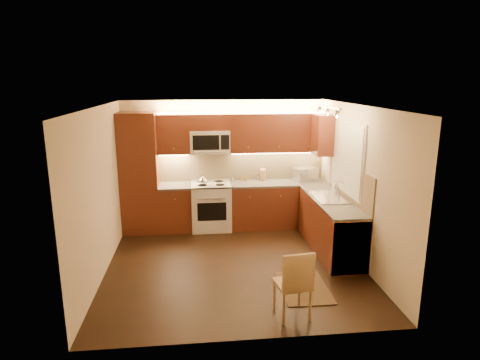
{
  "coord_description": "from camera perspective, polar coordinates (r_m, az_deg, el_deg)",
  "views": [
    {
      "loc": [
        -0.56,
        -6.07,
        2.88
      ],
      "look_at": [
        0.15,
        0.55,
        1.25
      ],
      "focal_mm": 30.71,
      "sensor_mm": 36.0,
      "label": 1
    }
  ],
  "objects": [
    {
      "name": "base_cab_back_left",
      "position": [
        8.16,
        -8.88,
        -3.89
      ],
      "size": [
        0.62,
        0.6,
        0.86
      ],
      "primitive_type": "cube",
      "color": "#4F1C10",
      "rests_on": "floor"
    },
    {
      "name": "soap_bottle",
      "position": [
        7.68,
        13.09,
        -0.79
      ],
      "size": [
        0.12,
        0.12,
        0.2
      ],
      "primitive_type": "imported",
      "rotation": [
        0.0,
        0.0,
        0.41
      ],
      "color": "white",
      "rests_on": "counter_right"
    },
    {
      "name": "window_blinds",
      "position": [
        7.2,
        14.54,
        3.07
      ],
      "size": [
        0.02,
        1.36,
        1.16
      ],
      "primitive_type": "cube",
      "color": "silver",
      "rests_on": "wall_right"
    },
    {
      "name": "upper_cab_right_corner",
      "position": [
        7.9,
        11.56,
        6.18
      ],
      "size": [
        0.35,
        0.5,
        0.75
      ],
      "primitive_type": "cube",
      "color": "#4F1C10",
      "rests_on": "wall_right"
    },
    {
      "name": "spice_jar_b",
      "position": [
        8.23,
        0.8,
        0.15
      ],
      "size": [
        0.05,
        0.05,
        0.09
      ],
      "primitive_type": "cylinder",
      "rotation": [
        0.0,
        0.0,
        0.29
      ],
      "color": "brown",
      "rests_on": "counter_back_right"
    },
    {
      "name": "track_light_bar",
      "position": [
        6.82,
        12.1,
        9.93
      ],
      "size": [
        0.04,
        1.2,
        0.03
      ],
      "primitive_type": "cube",
      "color": "silver",
      "rests_on": "ceiling"
    },
    {
      "name": "upper_cab_bridge",
      "position": [
        7.94,
        -4.26,
        8.04
      ],
      "size": [
        0.76,
        0.35,
        0.31
      ],
      "primitive_type": "cube",
      "color": "#4F1C10",
      "rests_on": "wall_back"
    },
    {
      "name": "microwave",
      "position": [
        7.97,
        -4.21,
        5.35
      ],
      "size": [
        0.76,
        0.38,
        0.44
      ],
      "primitive_type": null,
      "color": "silver",
      "rests_on": "wall_back"
    },
    {
      "name": "ceiling",
      "position": [
        6.11,
        -0.86,
        10.19
      ],
      "size": [
        4.0,
        4.0,
        0.01
      ],
      "primitive_type": "cube",
      "color": "beige",
      "rests_on": "ground"
    },
    {
      "name": "backsplash_back",
      "position": [
        8.28,
        0.31,
        2.05
      ],
      "size": [
        3.3,
        0.02,
        0.6
      ],
      "primitive_type": "cube",
      "color": "tan",
      "rests_on": "wall_back"
    },
    {
      "name": "dining_chair",
      "position": [
        5.25,
        7.3,
        -13.92
      ],
      "size": [
        0.45,
        0.45,
        0.9
      ],
      "primitive_type": null,
      "rotation": [
        0.0,
        0.0,
        0.15
      ],
      "color": "#A17249",
      "rests_on": "floor"
    },
    {
      "name": "sink",
      "position": [
        7.25,
        12.28,
        -1.8
      ],
      "size": [
        0.52,
        0.86,
        0.15
      ],
      "primitive_type": null,
      "color": "silver",
      "rests_on": "counter_right"
    },
    {
      "name": "base_cab_right",
      "position": [
        7.28,
        12.43,
        -6.25
      ],
      "size": [
        0.6,
        2.0,
        0.86
      ],
      "primitive_type": "cube",
      "color": "#4F1C10",
      "rests_on": "floor"
    },
    {
      "name": "spice_jar_a",
      "position": [
        8.2,
        -0.95,
        0.1
      ],
      "size": [
        0.05,
        0.05,
        0.09
      ],
      "primitive_type": "cylinder",
      "rotation": [
        0.0,
        0.0,
        0.16
      ],
      "color": "silver",
      "rests_on": "counter_back_right"
    },
    {
      "name": "floor",
      "position": [
        6.74,
        -0.78,
        -11.54
      ],
      "size": [
        4.0,
        4.0,
        0.01
      ],
      "primitive_type": "cube",
      "color": "black",
      "rests_on": "ground"
    },
    {
      "name": "kettle",
      "position": [
        7.84,
        -5.16,
        -0.02
      ],
      "size": [
        0.21,
        0.21,
        0.2
      ],
      "primitive_type": null,
      "rotation": [
        0.0,
        0.0,
        -0.24
      ],
      "color": "silver",
      "rests_on": "stove"
    },
    {
      "name": "spice_jar_c",
      "position": [
        8.33,
        2.53,
        0.35
      ],
      "size": [
        0.05,
        0.05,
        0.1
      ],
      "primitive_type": "cylinder",
      "rotation": [
        0.0,
        0.0,
        0.09
      ],
      "color": "silver",
      "rests_on": "counter_back_right"
    },
    {
      "name": "spice_jar_d",
      "position": [
        8.29,
        0.24,
        0.26
      ],
      "size": [
        0.06,
        0.06,
        0.09
      ],
      "primitive_type": "cylinder",
      "rotation": [
        0.0,
        0.0,
        0.31
      ],
      "color": "olive",
      "rests_on": "counter_back_right"
    },
    {
      "name": "counter_right",
      "position": [
        7.14,
        12.62,
        -2.85
      ],
      "size": [
        0.6,
        2.0,
        0.04
      ],
      "primitive_type": "cube",
      "color": "#3E3B38",
      "rests_on": "base_cab_right"
    },
    {
      "name": "wall_front",
      "position": [
        4.42,
        1.61,
        -7.89
      ],
      "size": [
        4.0,
        0.01,
        2.5
      ],
      "primitive_type": "cube",
      "color": "beige",
      "rests_on": "ground"
    },
    {
      "name": "wall_right",
      "position": [
        6.79,
        16.25,
        -0.7
      ],
      "size": [
        0.01,
        4.0,
        2.5
      ],
      "primitive_type": "cube",
      "color": "beige",
      "rests_on": "ground"
    },
    {
      "name": "pantry",
      "position": [
        8.03,
        -13.77,
        0.92
      ],
      "size": [
        0.7,
        0.6,
        2.3
      ],
      "primitive_type": "cube",
      "color": "#4F1C10",
      "rests_on": "floor"
    },
    {
      "name": "wall_left",
      "position": [
        6.45,
        -18.82,
        -1.64
      ],
      "size": [
        0.01,
        4.0,
        2.5
      ],
      "primitive_type": "cube",
      "color": "beige",
      "rests_on": "ground"
    },
    {
      "name": "base_cab_back_right",
      "position": [
        8.3,
        5.28,
        -3.47
      ],
      "size": [
        1.92,
        0.6,
        0.86
      ],
      "primitive_type": "cube",
      "color": "#4F1C10",
      "rests_on": "floor"
    },
    {
      "name": "counter_back_left",
      "position": [
        8.03,
        -9.0,
        -0.83
      ],
      "size": [
        0.62,
        0.6,
        0.04
      ],
      "primitive_type": "cube",
      "color": "#3E3B38",
      "rests_on": "base_cab_back_left"
    },
    {
      "name": "toaster_oven",
      "position": [
        8.38,
        8.98,
        0.85
      ],
      "size": [
        0.53,
        0.47,
        0.27
      ],
      "primitive_type": "cube",
      "rotation": [
        0.0,
        0.0,
        0.35
      ],
      "color": "silver",
      "rests_on": "counter_back_right"
    },
    {
      "name": "stove",
      "position": [
        8.12,
        -4.02,
        -3.62
      ],
      "size": [
        0.76,
        0.65,
        0.92
      ],
      "primitive_type": null,
      "color": "silver",
      "rests_on": "floor"
    },
    {
      "name": "knife_block",
      "position": [
        8.28,
        3.18,
        0.71
      ],
      "size": [
        0.14,
        0.19,
        0.23
      ],
      "primitive_type": "cube",
      "rotation": [
        0.0,
        0.0,
        -0.25
      ],
      "color": "#A17249",
      "rests_on": "counter_back_right"
    },
    {
      "name": "dishwasher",
      "position": [
        6.66,
        14.33,
        -8.27
      ],
      "size": [
        0.58,
        0.6,
        0.84
      ],
      "primitive_type": "cube",
      "color": "silver",
      "rests_on": "floor"
    },
    {
      "name": "backsplash_right",
      "position": [
        7.15,
        14.95,
        -0.3
      ],
      "size": [
        0.02,
        2.0,
        0.6
      ],
      "primitive_type": "cube",
      "color": "tan",
      "rests_on": "wall_right"
    },
    {
      "name": "faucet",
      "position": [
        7.29,
        13.66,
        -1.18
      ],
      "size": [
        0.2,
        0.04,
        0.3
      ],
      "primitive_type": null,
      "color": "silver",
      "rests_on": "counter_right"
    },
    {
      "name": "wall_back",
      "position": [
        8.25,
        -2.11,
        2.35
      ],
      "size": [
        4.0,
        0.01,
        2.5
      ],
      "primitive_type": "cube",
      "color": "beige",
      "rests_on": "ground"
    },
    {
      "name": "rug",
      "position": [
        6.09,
        8.86,
        -14.55
      ],
      "size": [
        0.67,
        0.99,
        0.01
      ],
      "primitive_type": "cube",
      "rotation": [
        0.0,
        0.0,
        -0.01
      ],
      "color": "black",
      "rests_on": "floor"
    },
    {
      "name": "upper_cab_back_left",
      "position": [
        7.97,
        -9.22,
        6.34
      ],
      "size": [
        0.62,
        0.35,
        0.75
      ],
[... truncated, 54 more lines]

